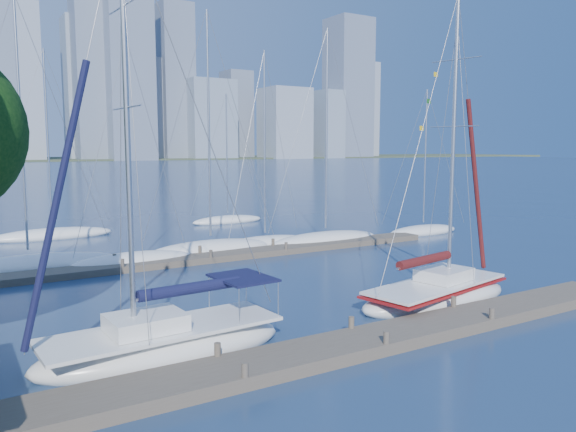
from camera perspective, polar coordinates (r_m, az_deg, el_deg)
ground at (r=19.22m, az=8.12°, el=-13.05°), size 700.00×700.00×0.00m
near_dock at (r=19.16m, az=8.13°, el=-12.49°), size 26.00×2.00×0.40m
far_dock at (r=33.44m, az=-6.81°, el=-4.08°), size 30.00×1.80×0.36m
sailboat_navy at (r=18.30m, az=-12.57°, el=-10.46°), size 8.18×3.12×13.82m
sailboat_maroon at (r=24.55m, az=14.90°, el=-6.12°), size 8.12×3.98×13.32m
bg_boat_0 at (r=33.24m, az=-24.84°, el=-4.56°), size 9.89×5.03×14.82m
bg_boat_1 at (r=32.70m, az=-15.43°, el=-4.39°), size 7.36×4.07×12.82m
bg_boat_2 at (r=35.28m, az=-7.84°, el=-3.32°), size 8.49×4.37×15.09m
bg_boat_3 at (r=37.62m, az=-2.34°, el=-2.69°), size 7.03×4.06×13.11m
bg_boat_4 at (r=38.72m, az=3.85°, el=-2.37°), size 8.76×3.49×14.77m
bg_boat_5 at (r=44.18m, az=13.57°, el=-1.47°), size 6.81×4.44×11.19m
bg_boat_6 at (r=44.34m, az=-22.79°, el=-1.75°), size 8.62×3.06×13.83m
bg_boat_7 at (r=49.58m, az=-6.15°, el=-0.42°), size 6.80×3.18×11.44m
skyline at (r=307.44m, az=-25.07°, el=11.69°), size 504.60×51.31×112.06m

